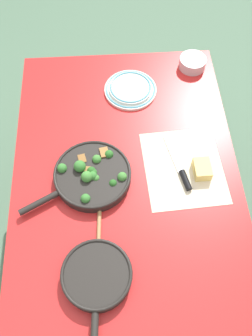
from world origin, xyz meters
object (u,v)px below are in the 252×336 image
Objects in this scene: dinner_plate_stack at (130,89)px; prep_bowl_steel at (192,63)px; skillet_eggs at (97,277)px; cheese_block at (202,169)px; skillet_broccoli at (92,175)px; grater_knife at (181,169)px; wooden_spoon at (99,240)px.

prep_bowl_steel reaches higher than dinner_plate_stack.
skillet_eggs is 0.84m from dinner_plate_stack.
skillet_broccoli is at bearing 90.16° from cheese_block.
skillet_eggs is 1.47× the size of grater_knife.
grater_knife is at bearing 166.90° from prep_bowl_steel.
skillet_broccoli is at bearing -172.43° from wooden_spoon.
skillet_broccoli is at bearing 139.98° from prep_bowl_steel.
wooden_spoon is 4.39× the size of cheese_block.
prep_bowl_steel is at bearing -158.02° from skillet_broccoli.
prep_bowl_steel is (0.13, -0.30, 0.01)m from dinner_plate_stack.
skillet_eggs is at bearing 132.90° from cheese_block.
skillet_eggs is 1.06m from prep_bowl_steel.
grater_knife is 0.08m from cheese_block.
grater_knife is at bearing 143.34° from skillet_eggs.
skillet_broccoli is 1.58× the size of grater_knife.
grater_knife is at bearing -158.40° from dinner_plate_stack.
cheese_block is at bearing 152.16° from skillet_broccoli.
skillet_broccoli is 4.90× the size of cheese_block.
wooden_spoon is 0.48m from cheese_block.
skillet_eggs is 0.52m from grater_knife.
wooden_spoon is 0.94m from prep_bowl_steel.
skillet_broccoli reaches higher than dinner_plate_stack.
cheese_block is 0.70× the size of prep_bowl_steel.
skillet_eggs reaches higher than wooden_spoon.
cheese_block reaches higher than grater_knife.
skillet_broccoli reaches higher than cheese_block.
skillet_eggs is at bearing 63.59° from skillet_broccoli.
cheese_block is at bearing 136.43° from skillet_eggs.
wooden_spoon is (0.13, -0.01, -0.02)m from skillet_eggs.
skillet_broccoli reaches higher than skillet_eggs.
prep_bowl_steel is at bearing 154.25° from wooden_spoon.
skillet_broccoli is at bearing 157.71° from dinner_plate_stack.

